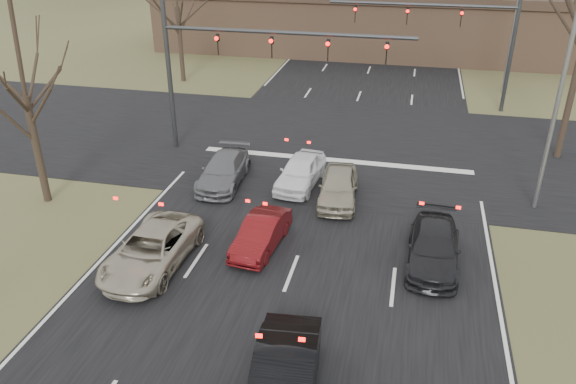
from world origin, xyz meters
name	(u,v)px	position (x,y,z in m)	size (l,w,h in m)	color
ground	(270,330)	(0.00, 0.00, 0.00)	(360.00, 360.00, 0.00)	#484C28
road_main	(392,11)	(0.00, 60.00, 0.01)	(14.00, 300.00, 0.02)	black
road_cross	(340,146)	(0.00, 15.00, 0.01)	(200.00, 14.00, 0.02)	black
building	(402,21)	(2.00, 38.00, 2.67)	(42.40, 10.40, 5.30)	#886349
mast_arm_near	(230,54)	(-5.23, 13.00, 5.07)	(12.12, 0.24, 8.00)	#383A3D
mast_arm_far	(466,27)	(6.18, 23.00, 5.02)	(11.12, 0.24, 8.00)	#383A3D
streetlight_right_near	(558,78)	(8.82, 10.00, 5.59)	(2.34, 0.25, 10.00)	gray
streetlight_right_far	(514,8)	(9.32, 27.00, 5.59)	(2.34, 0.25, 10.00)	gray
tree_left_near	(15,48)	(-11.50, 6.00, 6.57)	(5.10, 5.10, 8.50)	black
car_silver_suv	(152,249)	(-4.87, 2.39, 0.67)	(2.24, 4.85, 1.35)	#B2A890
car_white_sedan	(300,171)	(-1.11, 9.90, 0.69)	(1.62, 4.03, 1.37)	white
car_black_hatch	(284,382)	(1.05, -2.62, 0.75)	(1.58, 4.54, 1.50)	black
car_charcoal_sedan	(433,248)	(4.76, 4.77, 0.64)	(1.78, 4.38, 1.27)	black
car_grey_ahead	(224,170)	(-4.57, 9.34, 0.64)	(1.79, 4.40, 1.28)	slate
car_red_ahead	(261,234)	(-1.45, 4.40, 0.59)	(1.26, 3.60, 1.19)	#5F0D10
car_silver_ahead	(338,186)	(0.79, 8.78, 0.68)	(1.61, 4.01, 1.37)	#A7A087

